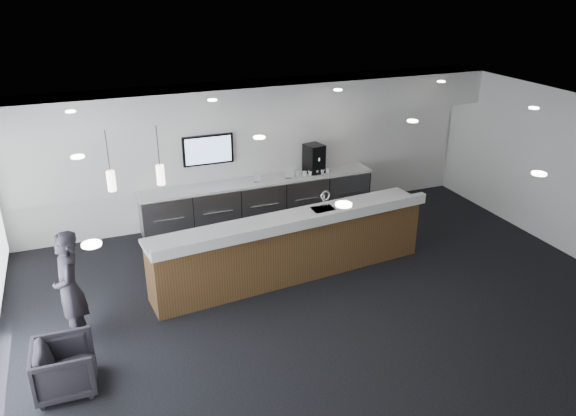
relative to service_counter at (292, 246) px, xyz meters
name	(u,v)px	position (x,y,z in m)	size (l,w,h in m)	color
ground	(333,308)	(0.23, -1.22, -0.58)	(10.00, 10.00, 0.00)	black
ceiling	(340,127)	(0.23, -1.22, 2.42)	(10.00, 8.00, 0.02)	black
back_wall	(253,150)	(0.23, 2.78, 0.92)	(10.00, 0.02, 3.00)	white
soffit_bulkhead	(259,101)	(0.23, 2.33, 2.07)	(10.00, 0.90, 0.70)	white
alcove_panel	(254,146)	(0.23, 2.75, 1.02)	(9.80, 0.06, 1.40)	white
back_credenza	(260,201)	(0.23, 2.42, -0.10)	(5.06, 0.66, 0.95)	gray
wall_tv	(208,150)	(-0.77, 2.69, 1.07)	(1.05, 0.08, 0.62)	black
pendant_left	(163,180)	(-2.17, -0.42, 1.67)	(0.12, 0.12, 0.30)	#FFE9C6
pendant_right	(113,186)	(-2.87, -0.42, 1.67)	(0.12, 0.12, 0.30)	#FFE9C6
ceiling_can_lights	(340,129)	(0.23, -1.22, 2.39)	(7.00, 5.00, 0.02)	white
service_counter	(292,246)	(0.00, 0.00, 0.00)	(5.12, 1.32, 1.49)	#4D3319
coffee_machine	(314,158)	(1.51, 2.48, 0.68)	(0.43, 0.51, 0.62)	black
info_sign_left	(257,177)	(0.15, 2.34, 0.48)	(0.15, 0.02, 0.21)	silver
info_sign_right	(290,172)	(0.87, 2.29, 0.50)	(0.19, 0.02, 0.26)	silver
armchair	(65,367)	(-3.81, -1.67, -0.23)	(0.74, 0.76, 0.69)	black
lounge_guest	(70,289)	(-3.64, -0.62, 0.30)	(0.64, 0.42, 1.75)	black
cup_0	(328,170)	(1.78, 2.31, 0.42)	(0.11, 0.11, 0.10)	white
cup_1	(322,171)	(1.64, 2.31, 0.42)	(0.11, 0.11, 0.10)	white
cup_2	(316,172)	(1.50, 2.31, 0.42)	(0.11, 0.11, 0.10)	white
cup_3	(310,173)	(1.36, 2.31, 0.42)	(0.11, 0.11, 0.10)	white
cup_4	(304,174)	(1.22, 2.31, 0.42)	(0.11, 0.11, 0.10)	white
cup_5	(298,174)	(1.08, 2.31, 0.42)	(0.11, 0.11, 0.10)	white
cup_6	(292,175)	(0.94, 2.31, 0.42)	(0.11, 0.11, 0.10)	white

